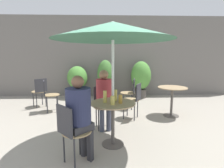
{
  "coord_description": "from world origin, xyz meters",
  "views": [
    {
      "loc": [
        -0.05,
        -2.62,
        1.51
      ],
      "look_at": [
        0.06,
        0.61,
        1.0
      ],
      "focal_mm": 28.0,
      "sensor_mm": 36.0,
      "label": 1
    }
  ],
  "objects_px": {
    "seated_person_1": "(79,111)",
    "potted_plant_0": "(77,80)",
    "beer_glass_1": "(115,95)",
    "umbrella": "(113,31)",
    "beer_glass_2": "(105,97)",
    "bistro_chair_0": "(103,102)",
    "seated_person_0": "(104,94)",
    "potted_plant_1": "(105,78)",
    "cafe_table_near": "(113,112)",
    "beer_glass_0": "(121,99)",
    "cafe_table_far": "(172,94)",
    "beer_glass_3": "(113,100)",
    "bistro_chair_1": "(71,129)",
    "bistro_chair_3": "(48,93)",
    "bistro_chair_5": "(134,97)",
    "bistro_chair_4": "(131,91)",
    "potted_plant_2": "(141,77)",
    "bistro_chair_2": "(40,90)"
  },
  "relations": [
    {
      "from": "cafe_table_far",
      "to": "umbrella",
      "type": "bearing_deg",
      "value": -137.79
    },
    {
      "from": "seated_person_0",
      "to": "beer_glass_1",
      "type": "height_order",
      "value": "seated_person_0"
    },
    {
      "from": "bistro_chair_0",
      "to": "seated_person_0",
      "type": "distance_m",
      "value": 0.25
    },
    {
      "from": "cafe_table_near",
      "to": "seated_person_1",
      "type": "bearing_deg",
      "value": -136.81
    },
    {
      "from": "bistro_chair_0",
      "to": "bistro_chair_2",
      "type": "xyz_separation_m",
      "value": [
        -1.88,
        1.53,
        0.0
      ]
    },
    {
      "from": "beer_glass_0",
      "to": "umbrella",
      "type": "xyz_separation_m",
      "value": [
        -0.12,
        0.05,
        1.09
      ]
    },
    {
      "from": "potted_plant_1",
      "to": "umbrella",
      "type": "bearing_deg",
      "value": -87.79
    },
    {
      "from": "potted_plant_0",
      "to": "potted_plant_2",
      "type": "distance_m",
      "value": 2.32
    },
    {
      "from": "bistro_chair_5",
      "to": "seated_person_1",
      "type": "distance_m",
      "value": 2.01
    },
    {
      "from": "beer_glass_2",
      "to": "seated_person_1",
      "type": "bearing_deg",
      "value": -127.37
    },
    {
      "from": "seated_person_1",
      "to": "beer_glass_1",
      "type": "bearing_deg",
      "value": -85.81
    },
    {
      "from": "bistro_chair_1",
      "to": "bistro_chair_4",
      "type": "bearing_deg",
      "value": -67.53
    },
    {
      "from": "beer_glass_1",
      "to": "umbrella",
      "type": "bearing_deg",
      "value": -110.96
    },
    {
      "from": "beer_glass_1",
      "to": "umbrella",
      "type": "distance_m",
      "value": 1.07
    },
    {
      "from": "cafe_table_near",
      "to": "beer_glass_0",
      "type": "relative_size",
      "value": 5.3
    },
    {
      "from": "bistro_chair_2",
      "to": "seated_person_0",
      "type": "distance_m",
      "value": 2.55
    },
    {
      "from": "seated_person_0",
      "to": "potted_plant_0",
      "type": "xyz_separation_m",
      "value": [
        -1.0,
        2.88,
        -0.08
      ]
    },
    {
      "from": "seated_person_1",
      "to": "potted_plant_2",
      "type": "bearing_deg",
      "value": -66.19
    },
    {
      "from": "beer_glass_0",
      "to": "potted_plant_2",
      "type": "bearing_deg",
      "value": 73.36
    },
    {
      "from": "bistro_chair_2",
      "to": "bistro_chair_4",
      "type": "relative_size",
      "value": 1.0
    },
    {
      "from": "beer_glass_3",
      "to": "bistro_chair_4",
      "type": "bearing_deg",
      "value": 74.6
    },
    {
      "from": "seated_person_1",
      "to": "potted_plant_0",
      "type": "distance_m",
      "value": 4.05
    },
    {
      "from": "beer_glass_2",
      "to": "potted_plant_0",
      "type": "relative_size",
      "value": 0.17
    },
    {
      "from": "bistro_chair_0",
      "to": "potted_plant_1",
      "type": "height_order",
      "value": "potted_plant_1"
    },
    {
      "from": "bistro_chair_5",
      "to": "potted_plant_1",
      "type": "height_order",
      "value": "potted_plant_1"
    },
    {
      "from": "cafe_table_near",
      "to": "beer_glass_2",
      "type": "distance_m",
      "value": 0.3
    },
    {
      "from": "seated_person_0",
      "to": "beer_glass_1",
      "type": "bearing_deg",
      "value": -82.46
    },
    {
      "from": "bistro_chair_1",
      "to": "bistro_chair_4",
      "type": "height_order",
      "value": "same"
    },
    {
      "from": "beer_glass_0",
      "to": "beer_glass_1",
      "type": "bearing_deg",
      "value": 113.9
    },
    {
      "from": "potted_plant_2",
      "to": "umbrella",
      "type": "bearing_deg",
      "value": -108.73
    },
    {
      "from": "seated_person_0",
      "to": "umbrella",
      "type": "distance_m",
      "value": 1.34
    },
    {
      "from": "bistro_chair_1",
      "to": "bistro_chair_2",
      "type": "xyz_separation_m",
      "value": [
        -1.47,
        2.88,
        0.0
      ]
    },
    {
      "from": "cafe_table_near",
      "to": "beer_glass_2",
      "type": "height_order",
      "value": "beer_glass_2"
    },
    {
      "from": "bistro_chair_0",
      "to": "beer_glass_1",
      "type": "bearing_deg",
      "value": -83.98
    },
    {
      "from": "seated_person_0",
      "to": "potted_plant_0",
      "type": "height_order",
      "value": "seated_person_0"
    },
    {
      "from": "bistro_chair_2",
      "to": "potted_plant_2",
      "type": "distance_m",
      "value": 3.43
    },
    {
      "from": "bistro_chair_3",
      "to": "potted_plant_2",
      "type": "xyz_separation_m",
      "value": [
        2.85,
        1.56,
        0.23
      ]
    },
    {
      "from": "cafe_table_far",
      "to": "beer_glass_3",
      "type": "distance_m",
      "value": 2.21
    },
    {
      "from": "bistro_chair_5",
      "to": "seated_person_0",
      "type": "bearing_deg",
      "value": -25.01
    },
    {
      "from": "seated_person_1",
      "to": "potted_plant_1",
      "type": "bearing_deg",
      "value": -48.48
    },
    {
      "from": "bistro_chair_3",
      "to": "umbrella",
      "type": "relative_size",
      "value": 0.43
    },
    {
      "from": "bistro_chair_0",
      "to": "potted_plant_2",
      "type": "bearing_deg",
      "value": 49.74
    },
    {
      "from": "beer_glass_0",
      "to": "beer_glass_2",
      "type": "distance_m",
      "value": 0.26
    },
    {
      "from": "seated_person_1",
      "to": "potted_plant_1",
      "type": "distance_m",
      "value": 3.88
    },
    {
      "from": "beer_glass_1",
      "to": "potted_plant_1",
      "type": "xyz_separation_m",
      "value": [
        -0.18,
        3.28,
        -0.1
      ]
    },
    {
      "from": "cafe_table_far",
      "to": "potted_plant_1",
      "type": "bearing_deg",
      "value": 130.22
    },
    {
      "from": "bistro_chair_1",
      "to": "bistro_chair_3",
      "type": "xyz_separation_m",
      "value": [
        -1.09,
        2.43,
        0.0
      ]
    },
    {
      "from": "beer_glass_0",
      "to": "beer_glass_1",
      "type": "distance_m",
      "value": 0.19
    },
    {
      "from": "cafe_table_near",
      "to": "umbrella",
      "type": "height_order",
      "value": "umbrella"
    },
    {
      "from": "seated_person_0",
      "to": "beer_glass_2",
      "type": "relative_size",
      "value": 6.27
    }
  ]
}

